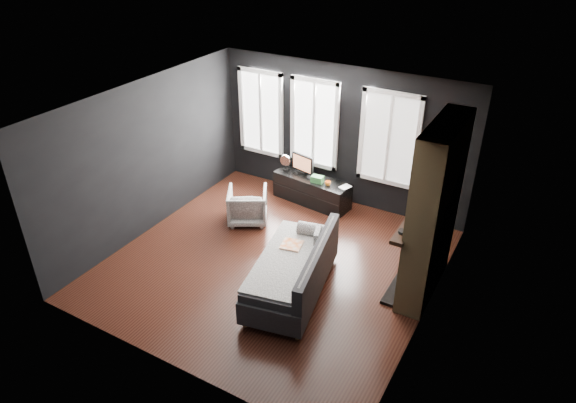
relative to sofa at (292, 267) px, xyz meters
The scene contains 18 objects.
floor 0.88m from the sofa, 142.24° to the left, with size 5.00×5.00×0.00m, color black.
ceiling 2.38m from the sofa, 142.24° to the left, with size 5.00×5.00×0.00m, color white.
wall_back 3.16m from the sofa, 101.48° to the left, with size 5.00×0.02×2.70m, color black.
wall_left 3.27m from the sofa, behind, with size 0.02×5.00×2.70m, color black.
wall_right 2.15m from the sofa, 13.81° to the left, with size 0.02×5.00×2.70m, color black.
windows 3.66m from the sofa, 109.78° to the left, with size 4.00×0.16×1.76m, color white, non-canonical shape.
fireplace 2.20m from the sofa, 32.13° to the left, with size 0.70×1.62×2.70m, color #93724C, non-canonical shape.
sofa is the anchor object (origin of this frame).
stripe_pillow 0.65m from the sofa, 79.61° to the left, with size 0.08×0.32×0.32m, color gray.
armchair 2.18m from the sofa, 141.25° to the left, with size 0.69×0.65×0.72m, color silver.
media_console 2.75m from the sofa, 110.98° to the left, with size 1.56×0.49×0.54m, color black, non-canonical shape.
monitor 2.92m from the sofa, 115.09° to the left, with size 0.53×0.11×0.47m, color black, non-canonical shape.
desk_fan 3.09m from the sofa, 121.65° to the left, with size 0.23×0.23×0.33m, color #999999, non-canonical shape.
mug 2.52m from the sofa, 103.64° to the left, with size 0.11×0.09×0.11m, color orange.
book 2.59m from the sofa, 97.73° to the left, with size 0.16×0.02×0.22m, color #BAB194.
storage_box 2.61m from the sofa, 108.54° to the left, with size 0.23×0.14×0.12m, color #317236.
mantel_vase 2.27m from the sofa, 46.33° to the left, with size 0.17×0.18×0.17m, color gold.
mantel_clock 1.74m from the sofa, 19.63° to the left, with size 0.13×0.13×0.04m, color black.
Camera 1 is at (3.58, -5.81, 5.10)m, focal length 32.00 mm.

